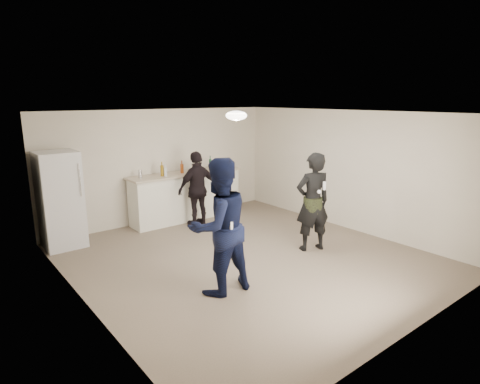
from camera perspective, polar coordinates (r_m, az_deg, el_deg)
floor at (r=7.15m, az=1.01°, el=-9.30°), size 6.00×6.00×0.00m
ceiling at (r=6.60m, az=1.10°, el=11.16°), size 6.00×6.00×0.00m
wall_back at (r=9.23m, az=-10.92°, el=3.73°), size 6.00×0.00×6.00m
wall_front at (r=4.93m, az=24.00°, el=-5.57°), size 6.00×0.00×6.00m
wall_left at (r=5.49m, az=-21.68°, el=-3.47°), size 0.00×6.00×6.00m
wall_right at (r=8.74m, az=15.10°, el=2.99°), size 0.00×6.00×6.00m
counter at (r=9.28m, az=-7.64°, el=-0.67°), size 2.60×0.56×1.05m
counter_top at (r=9.17m, az=-7.74°, el=2.64°), size 2.68×0.64×0.04m
fridge at (r=8.12m, az=-24.22°, el=-1.04°), size 0.70×0.70×1.80m
fridge_handle at (r=7.75m, az=-21.81°, el=1.59°), size 0.02×0.02×0.60m
ceiling_dome at (r=6.84m, az=-0.53°, el=10.82°), size 0.36×0.36×0.16m
shaker at (r=8.69m, az=-14.03°, el=2.48°), size 0.08×0.08×0.17m
man at (r=5.65m, az=-3.00°, el=-4.97°), size 0.97×0.76×1.96m
woman at (r=7.36m, az=10.30°, el=-1.42°), size 0.77×0.63×1.81m
camo_shorts at (r=7.37m, az=10.28°, el=-1.82°), size 0.34×0.34×0.28m
spectator at (r=8.70m, az=-6.03°, el=0.43°), size 0.97×0.42×1.64m
remote_man at (r=5.41m, az=-1.27°, el=-4.97°), size 0.04×0.04×0.15m
nunchuk_man at (r=5.52m, az=-0.46°, el=-5.35°), size 0.07×0.07×0.07m
remote_woman at (r=7.12m, az=11.92°, el=0.88°), size 0.04×0.04×0.15m
nunchuk_woman at (r=7.09m, az=11.18°, el=0.03°), size 0.07×0.07×0.07m
bottle_cluster at (r=9.04m, az=-8.05°, el=3.31°), size 1.37×0.25×0.24m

